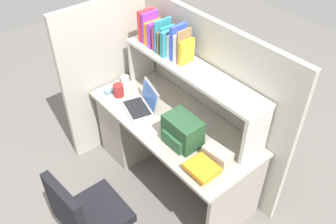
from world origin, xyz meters
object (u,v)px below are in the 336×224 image
at_px(computer_mouse, 110,91).
at_px(tissue_box, 217,155).
at_px(backpack, 182,131).
at_px(office_chair, 90,223).
at_px(paper_cup, 125,80).
at_px(snack_canister, 118,90).
at_px(laptop, 142,104).

xyz_separation_m(computer_mouse, tissue_box, (1.24, 0.17, 0.03)).
height_order(backpack, office_chair, backpack).
bearing_deg(tissue_box, backpack, -169.75).
relative_size(computer_mouse, paper_cup, 1.24).
height_order(tissue_box, office_chair, office_chair).
height_order(tissue_box, snack_canister, snack_canister).
bearing_deg(laptop, tissue_box, 4.85).
xyz_separation_m(laptop, computer_mouse, (-0.39, -0.10, -0.03)).
distance_m(tissue_box, snack_canister, 1.15).
height_order(backpack, tissue_box, backpack).
xyz_separation_m(backpack, snack_canister, (-0.83, -0.05, -0.06)).
bearing_deg(snack_canister, laptop, 11.33).
distance_m(paper_cup, tissue_box, 1.26).
height_order(laptop, paper_cup, laptop).
bearing_deg(computer_mouse, tissue_box, 5.99).
relative_size(laptop, paper_cup, 4.36).
relative_size(paper_cup, office_chair, 0.09).
xyz_separation_m(laptop, office_chair, (0.50, -0.88, -0.39)).
bearing_deg(computer_mouse, snack_canister, 19.41).
bearing_deg(office_chair, paper_cup, -52.01).
height_order(laptop, tissue_box, laptop).
xyz_separation_m(snack_canister, office_chair, (0.79, -0.82, -0.39)).
height_order(laptop, backpack, backpack).
relative_size(laptop, backpack, 1.21).
xyz_separation_m(backpack, office_chair, (-0.04, -0.87, -0.45)).
distance_m(computer_mouse, office_chair, 1.23).
bearing_deg(computer_mouse, laptop, 12.16).
height_order(laptop, snack_canister, laptop).
relative_size(laptop, snack_canister, 3.08).
bearing_deg(computer_mouse, paper_cup, 94.04).
xyz_separation_m(computer_mouse, snack_canister, (0.10, 0.04, 0.04)).
relative_size(backpack, computer_mouse, 2.88).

